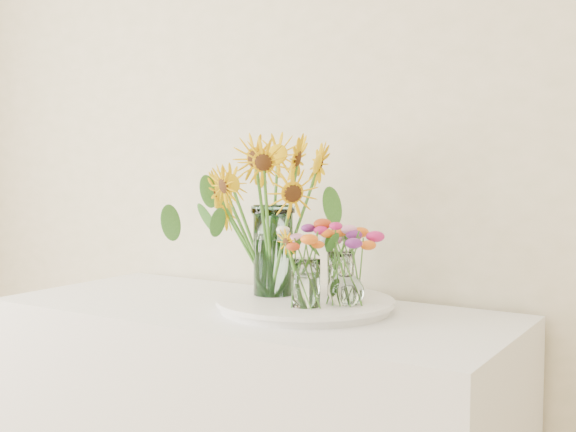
% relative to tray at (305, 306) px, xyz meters
% --- Properties ---
extents(tray, '(0.44, 0.44, 0.02)m').
position_rel_tray_xyz_m(tray, '(0.00, 0.00, 0.00)').
color(tray, white).
rests_on(tray, counter).
extents(mason_jar, '(0.14, 0.14, 0.25)m').
position_rel_tray_xyz_m(mason_jar, '(-0.11, 0.01, 0.14)').
color(mason_jar, '#ACD7DB').
rests_on(mason_jar, tray).
extents(sunflower_bouquet, '(0.82, 0.82, 0.45)m').
position_rel_tray_xyz_m(sunflower_bouquet, '(-0.11, 0.01, 0.24)').
color(sunflower_bouquet, '#E4AD04').
rests_on(sunflower_bouquet, tray).
extents(small_vase_a, '(0.09, 0.09, 0.12)m').
position_rel_tray_xyz_m(small_vase_a, '(0.05, -0.09, 0.07)').
color(small_vase_a, white).
rests_on(small_vase_a, tray).
extents(wildflower_posy_a, '(0.18, 0.18, 0.21)m').
position_rel_tray_xyz_m(wildflower_posy_a, '(0.05, -0.09, 0.12)').
color(wildflower_posy_a, orange).
rests_on(wildflower_posy_a, tray).
extents(small_vase_b, '(0.12, 0.12, 0.13)m').
position_rel_tray_xyz_m(small_vase_b, '(0.12, -0.01, 0.08)').
color(small_vase_b, white).
rests_on(small_vase_b, tray).
extents(wildflower_posy_b, '(0.21, 0.21, 0.22)m').
position_rel_tray_xyz_m(wildflower_posy_b, '(0.12, -0.01, 0.12)').
color(wildflower_posy_b, orange).
rests_on(wildflower_posy_b, tray).
extents(small_vase_c, '(0.07, 0.07, 0.13)m').
position_rel_tray_xyz_m(small_vase_c, '(0.06, 0.09, 0.08)').
color(small_vase_c, white).
rests_on(small_vase_c, tray).
extents(wildflower_posy_c, '(0.19, 0.19, 0.22)m').
position_rel_tray_xyz_m(wildflower_posy_c, '(0.06, 0.09, 0.12)').
color(wildflower_posy_c, orange).
rests_on(wildflower_posy_c, tray).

